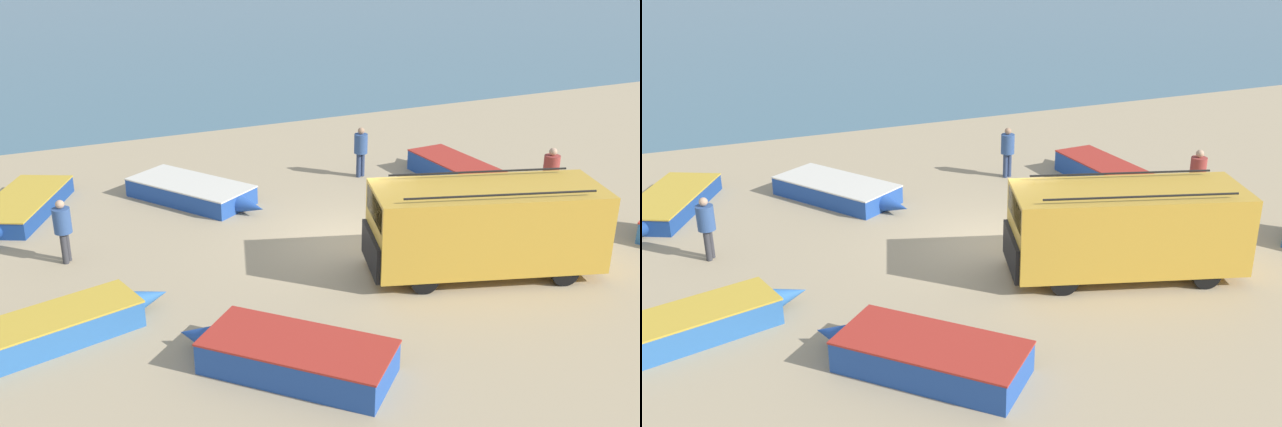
{
  "view_description": "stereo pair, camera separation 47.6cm",
  "coord_description": "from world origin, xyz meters",
  "views": [
    {
      "loc": [
        -8.1,
        -16.03,
        8.07
      ],
      "look_at": [
        -0.87,
        -0.05,
        1.0
      ],
      "focal_mm": 42.0,
      "sensor_mm": 36.0,
      "label": 1
    },
    {
      "loc": [
        -7.66,
        -16.22,
        8.07
      ],
      "look_at": [
        -0.87,
        -0.05,
        1.0
      ],
      "focal_mm": 42.0,
      "sensor_mm": 36.0,
      "label": 2
    }
  ],
  "objects": [
    {
      "name": "fishing_rowboat_3",
      "position": [
        -7.69,
        5.63,
        0.26
      ],
      "size": [
        3.17,
        4.65,
        0.51
      ],
      "rotation": [
        0.0,
        0.0,
        4.26
      ],
      "color": "navy",
      "rests_on": "ground_plane"
    },
    {
      "name": "fisherman_1",
      "position": [
        6.6,
        0.09,
        1.05
      ],
      "size": [
        0.46,
        0.46,
        1.75
      ],
      "rotation": [
        0.0,
        0.0,
        1.16
      ],
      "color": "navy",
      "rests_on": "ground_plane"
    },
    {
      "name": "ground_plane",
      "position": [
        0.0,
        0.0,
        0.0
      ],
      "size": [
        200.0,
        200.0,
        0.0
      ],
      "primitive_type": "plane",
      "color": "tan"
    },
    {
      "name": "fisherman_0",
      "position": [
        2.71,
        4.66,
        0.99
      ],
      "size": [
        0.44,
        0.44,
        1.66
      ],
      "rotation": [
        0.0,
        0.0,
        4.98
      ],
      "color": "navy",
      "rests_on": "ground_plane"
    },
    {
      "name": "fishing_rowboat_2",
      "position": [
        5.29,
        3.11,
        0.34
      ],
      "size": [
        1.61,
        4.46,
        0.69
      ],
      "rotation": [
        0.0,
        0.0,
        1.63
      ],
      "color": "#234CA3",
      "rests_on": "ground_plane"
    },
    {
      "name": "fishing_rowboat_1",
      "position": [
        -2.88,
        4.73,
        0.28
      ],
      "size": [
        3.5,
        4.47,
        0.57
      ],
      "rotation": [
        0.0,
        0.0,
        5.29
      ],
      "color": "#234CA3",
      "rests_on": "ground_plane"
    },
    {
      "name": "fishing_rowboat_0",
      "position": [
        -7.61,
        -1.88,
        0.3
      ],
      "size": [
        4.72,
        2.19,
        0.6
      ],
      "rotation": [
        0.0,
        0.0,
        0.25
      ],
      "color": "#2D66AD",
      "rests_on": "ground_plane"
    },
    {
      "name": "fishing_rowboat_4",
      "position": [
        -3.64,
        -4.82,
        0.33
      ],
      "size": [
        3.8,
        3.86,
        0.65
      ],
      "rotation": [
        0.0,
        0.0,
        2.34
      ],
      "color": "#234CA3",
      "rests_on": "ground_plane"
    },
    {
      "name": "sea_water",
      "position": [
        0.0,
        52.0,
        0.0
      ],
      "size": [
        120.0,
        80.0,
        0.01
      ],
      "primitive_type": "cube",
      "color": "#477084",
      "rests_on": "ground_plane"
    },
    {
      "name": "parked_van",
      "position": [
        2.15,
        -2.8,
        1.2
      ],
      "size": [
        5.83,
        3.57,
        2.3
      ],
      "rotation": [
        0.0,
        0.0,
        2.84
      ],
      "color": "gold",
      "rests_on": "ground_plane"
    },
    {
      "name": "fisherman_2",
      "position": [
        -6.9,
        1.87,
        0.98
      ],
      "size": [
        0.43,
        0.43,
        1.64
      ],
      "rotation": [
        0.0,
        0.0,
        2.62
      ],
      "color": "#38383D",
      "rests_on": "ground_plane"
    }
  ]
}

